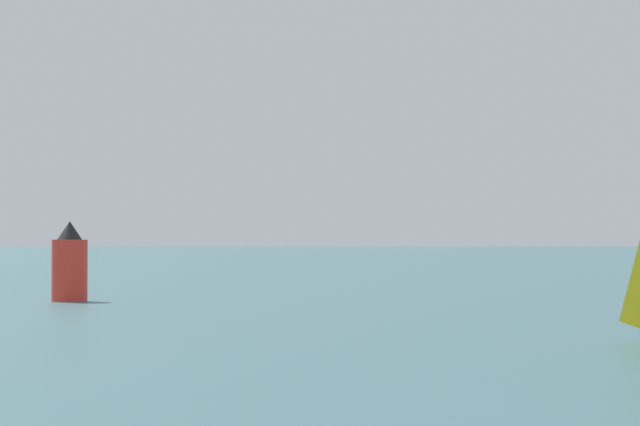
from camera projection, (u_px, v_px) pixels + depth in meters
The scene contains 1 object.
channel_buoy at pixel (70, 265), 37.14m from camera, with size 0.96×0.96×2.17m.
Camera 1 is at (-12.64, -16.73, 1.53)m, focal length 77.46 mm.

